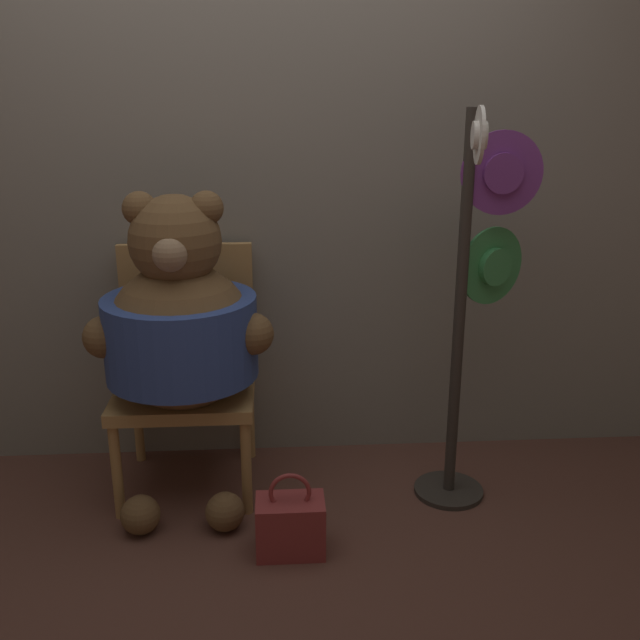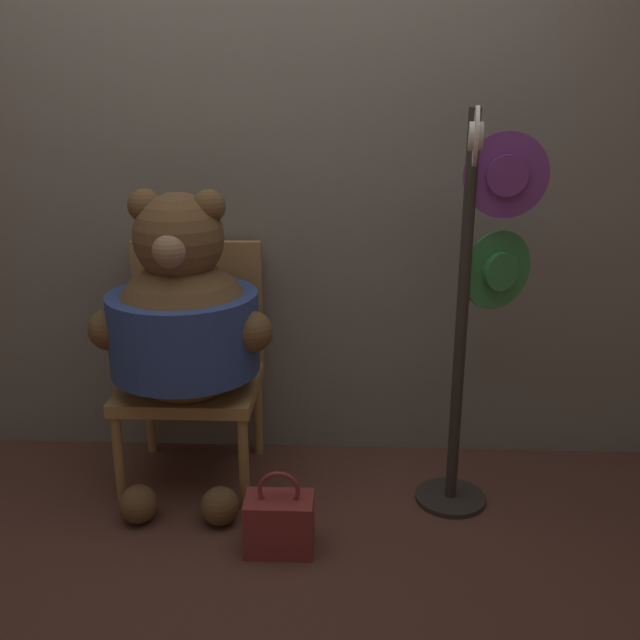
% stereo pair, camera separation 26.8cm
% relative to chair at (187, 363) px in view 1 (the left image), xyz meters
% --- Properties ---
extents(ground_plane, '(14.00, 14.00, 0.00)m').
position_rel_chair_xyz_m(ground_plane, '(0.28, -0.37, -0.51)').
color(ground_plane, brown).
extents(wall_back, '(8.00, 0.10, 2.73)m').
position_rel_chair_xyz_m(wall_back, '(0.28, 0.25, 0.85)').
color(wall_back, gray).
rests_on(wall_back, ground_plane).
extents(chair, '(0.55, 0.51, 0.97)m').
position_rel_chair_xyz_m(chair, '(0.00, 0.00, 0.00)').
color(chair, '#B2844C').
rests_on(chair, ground_plane).
extents(teddy_bear, '(0.70, 0.62, 1.23)m').
position_rel_chair_xyz_m(teddy_bear, '(0.01, -0.18, 0.21)').
color(teddy_bear, brown).
rests_on(teddy_bear, ground_plane).
extents(hat_display_rack, '(0.41, 0.42, 1.53)m').
position_rel_chair_xyz_m(hat_display_rack, '(1.12, -0.23, 0.34)').
color(hat_display_rack, '#332D28').
rests_on(hat_display_rack, ground_plane).
extents(handbag_on_ground, '(0.24, 0.15, 0.31)m').
position_rel_chair_xyz_m(handbag_on_ground, '(0.40, -0.57, -0.40)').
color(handbag_on_ground, maroon).
rests_on(handbag_on_ground, ground_plane).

